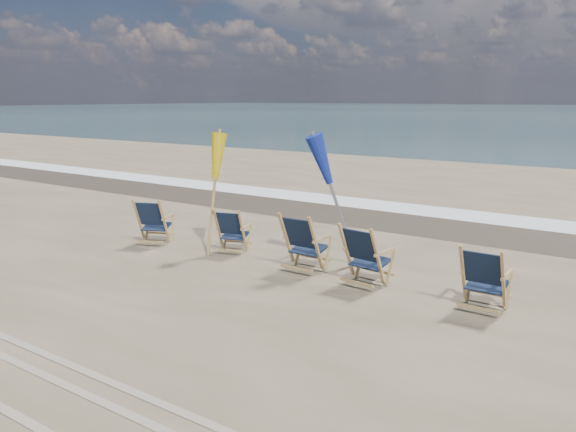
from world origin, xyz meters
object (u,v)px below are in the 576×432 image
beach_chair_3 (377,259)px  umbrella_yellow (212,162)px  beach_chair_4 (503,283)px  beach_chair_2 (315,245)px  umbrella_blue (339,160)px  beach_chair_1 (243,232)px  beach_chair_0 (164,222)px

beach_chair_3 → umbrella_yellow: bearing=3.1°
beach_chair_4 → umbrella_yellow: (-5.26, 0.20, 1.25)m
beach_chair_2 → beach_chair_3: (1.17, -0.12, -0.01)m
beach_chair_2 → beach_chair_3: bearing=173.7°
beach_chair_2 → beach_chair_4: 2.99m
beach_chair_2 → umbrella_yellow: umbrella_yellow is taller
umbrella_yellow → umbrella_blue: bearing=13.1°
beach_chair_3 → beach_chair_1: bearing=-2.1°
beach_chair_2 → umbrella_yellow: bearing=-2.0°
beach_chair_2 → beach_chair_4: bearing=177.4°
umbrella_yellow → umbrella_blue: umbrella_blue is taller
beach_chair_2 → umbrella_blue: size_ratio=0.43×
beach_chair_1 → beach_chair_3: 2.98m
beach_chair_0 → beach_chair_4: bearing=156.6°
beach_chair_3 → beach_chair_0: bearing=5.5°
beach_chair_0 → umbrella_yellow: size_ratio=0.43×
umbrella_yellow → umbrella_blue: 2.40m
umbrella_yellow → beach_chair_1: bearing=26.4°
beach_chair_4 → beach_chair_3: bearing=0.4°
beach_chair_1 → umbrella_blue: 2.34m
beach_chair_3 → beach_chair_4: (1.82, -0.00, -0.03)m
beach_chair_0 → umbrella_blue: 3.84m
beach_chair_4 → beach_chair_1: bearing=-4.8°
beach_chair_1 → beach_chair_4: bearing=157.7°
beach_chair_1 → umbrella_yellow: size_ratio=0.39×
beach_chair_4 → umbrella_blue: 3.32m
beach_chair_1 → beach_chair_2: beach_chair_2 is taller
beach_chair_4 → umbrella_yellow: bearing=-1.7°
beach_chair_0 → umbrella_blue: size_ratio=0.40×
beach_chair_3 → umbrella_blue: (-1.10, 0.74, 1.35)m
beach_chair_3 → umbrella_blue: size_ratio=0.42×
beach_chair_0 → umbrella_yellow: 1.73m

